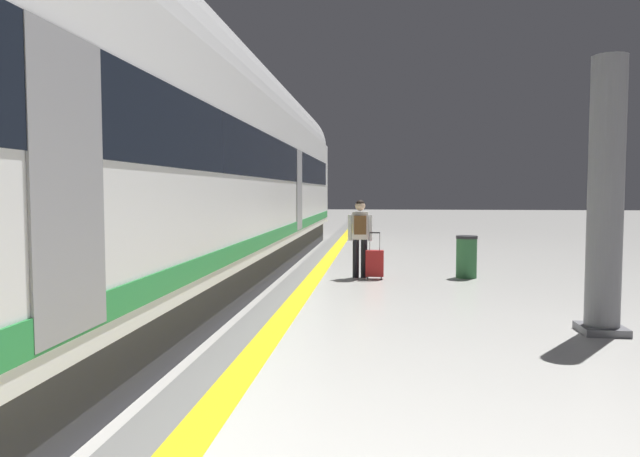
# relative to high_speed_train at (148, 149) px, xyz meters

# --- Properties ---
(safety_line_strip) EXTENTS (0.36, 80.00, 0.01)m
(safety_line_strip) POSITION_rel_high_speed_train_xyz_m (2.08, 1.49, -2.50)
(safety_line_strip) COLOR yellow
(safety_line_strip) RESTS_ON ground
(tactile_edge_band) EXTENTS (0.59, 80.00, 0.01)m
(tactile_edge_band) POSITION_rel_high_speed_train_xyz_m (1.77, 1.49, -2.50)
(tactile_edge_band) COLOR slate
(tactile_edge_band) RESTS_ON ground
(high_speed_train) EXTENTS (2.94, 31.67, 4.97)m
(high_speed_train) POSITION_rel_high_speed_train_xyz_m (0.00, 0.00, 0.00)
(high_speed_train) COLOR #38383D
(high_speed_train) RESTS_ON ground
(passenger_near) EXTENTS (0.53, 0.33, 1.68)m
(passenger_near) POSITION_rel_high_speed_train_xyz_m (3.07, 3.98, -1.51)
(passenger_near) COLOR black
(passenger_near) RESTS_ON ground
(suitcase_near) EXTENTS (0.38, 0.24, 1.01)m
(suitcase_near) POSITION_rel_high_speed_train_xyz_m (3.39, 3.82, -2.17)
(suitcase_near) COLOR #A51E1E
(suitcase_near) RESTS_ON ground
(platform_pillar) EXTENTS (0.56, 0.56, 3.60)m
(platform_pillar) POSITION_rel_high_speed_train_xyz_m (6.41, -0.61, -0.78)
(platform_pillar) COLOR slate
(platform_pillar) RESTS_ON ground
(waste_bin) EXTENTS (0.46, 0.46, 0.91)m
(waste_bin) POSITION_rel_high_speed_train_xyz_m (5.36, 4.21, -2.05)
(waste_bin) COLOR #2D6638
(waste_bin) RESTS_ON ground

